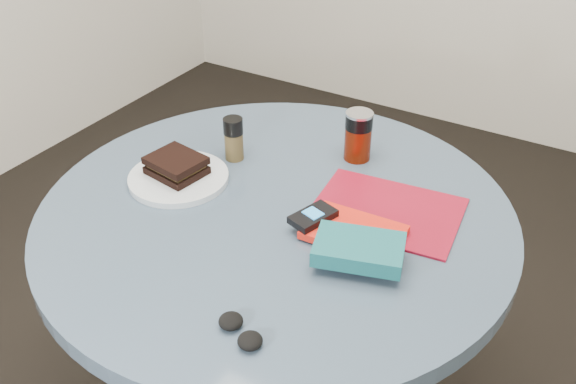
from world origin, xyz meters
The scene contains 10 objects.
table centered at (0.00, 0.00, 0.59)m, with size 1.00×1.00×0.75m.
plate centered at (-0.24, -0.02, 0.76)m, with size 0.22×0.22×0.01m, color silver.
sandwich centered at (-0.25, -0.02, 0.78)m, with size 0.13×0.12×0.04m.
soda_can centered at (0.06, 0.27, 0.81)m, with size 0.07×0.07×0.12m.
pepper_grinder centered at (-0.19, 0.12, 0.80)m, with size 0.06×0.06×0.10m.
magazine centered at (0.21, 0.10, 0.75)m, with size 0.30×0.22×0.01m, color maroon.
red_book centered at (0.19, -0.01, 0.76)m, with size 0.19×0.12×0.02m, color red.
novel centered at (0.23, -0.08, 0.79)m, with size 0.16×0.11×0.03m, color #12535A.
mp3_player centered at (0.10, -0.02, 0.78)m, with size 0.08×0.10×0.02m.
headphones centered at (0.14, -0.34, 0.76)m, with size 0.10×0.07×0.02m.
Camera 1 is at (0.58, -0.93, 1.53)m, focal length 40.00 mm.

